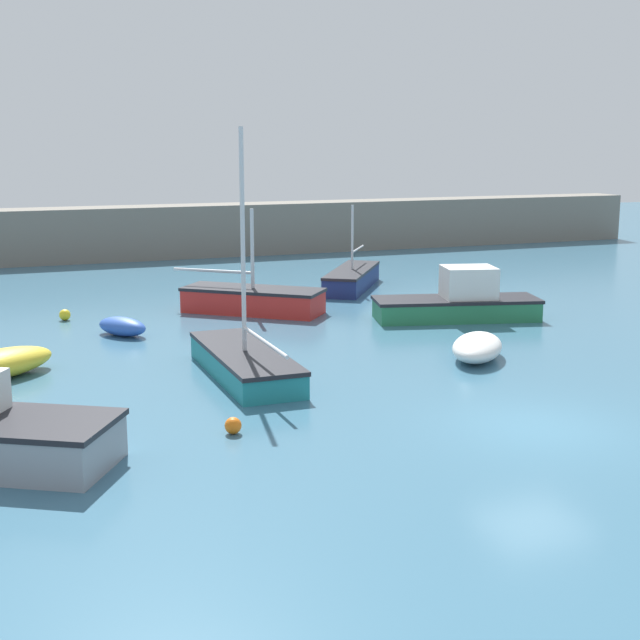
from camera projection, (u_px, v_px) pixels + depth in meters
The scene contains 10 objects.
ground_plane at pixel (535, 430), 20.53m from camera, with size 120.00×120.00×0.20m, color #38667F.
harbor_breakwater at pixel (203, 230), 50.33m from camera, with size 55.61×2.46×2.89m, color slate.
sailboat_short_mast at pixel (352, 278), 39.36m from camera, with size 4.48×5.64×3.69m.
sailboat_tall_mast at pixel (245, 361), 24.77m from camera, with size 1.82×6.58×6.83m.
cabin_cruiser_white at pixel (460, 302), 32.60m from camera, with size 6.32×3.38×1.94m.
rowboat_white_midwater at pixel (477, 347), 26.67m from camera, with size 2.94×3.23×0.76m.
dinghy_near_pier at pixel (122, 326), 29.95m from camera, with size 1.92×2.19×0.62m.
sailboat_twin_hulled at pixel (253, 300), 33.85m from camera, with size 5.32×4.82×3.95m.
mooring_buoy_orange at pixel (233, 426), 19.95m from camera, with size 0.38×0.38×0.38m, color orange.
mooring_buoy_yellow at pixel (65, 315), 32.47m from camera, with size 0.41×0.41×0.41m, color yellow.
Camera 1 is at (-11.59, -16.59, 6.49)m, focal length 50.00 mm.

